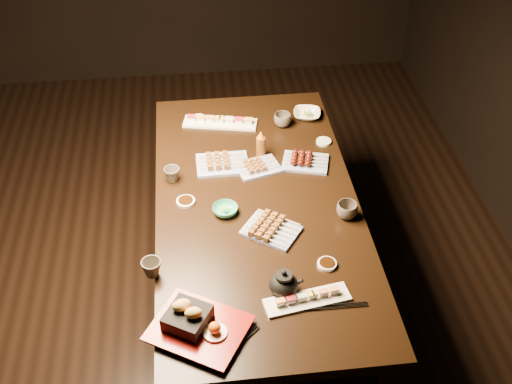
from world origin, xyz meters
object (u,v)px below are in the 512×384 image
at_px(yakitori_plate_center, 258,164).
at_px(teacup_mid_right, 347,210).
at_px(dining_table, 257,261).
at_px(edamame_bowl_cream, 307,114).
at_px(teacup_far_left, 172,174).
at_px(teacup_far_right, 282,120).
at_px(edamame_bowl_green, 225,210).
at_px(teapot, 284,282).
at_px(yakitori_plate_left, 222,160).
at_px(sushi_platter_near, 307,297).
at_px(teacup_near_left, 152,268).
at_px(yakitori_plate_right, 271,227).
at_px(tempura_tray, 198,321).
at_px(condiment_bottle, 261,144).
at_px(sushi_platter_far, 220,120).

height_order(yakitori_plate_center, teacup_mid_right, teacup_mid_right).
distance_m(dining_table, edamame_bowl_cream, 0.84).
height_order(teacup_far_left, teacup_far_right, teacup_far_right).
relative_size(edamame_bowl_green, teapot, 0.84).
xyz_separation_m(yakitori_plate_left, teapot, (0.17, -0.82, 0.02)).
bearing_deg(dining_table, sushi_platter_near, -69.58).
bearing_deg(teacup_near_left, teapot, -16.28).
xyz_separation_m(dining_table, edamame_bowl_cream, (0.34, 0.66, 0.39)).
bearing_deg(teacup_far_left, teacup_mid_right, -24.48).
bearing_deg(teacup_far_left, sushi_platter_near, -58.02).
relative_size(sushi_platter_near, yakitori_plate_left, 1.33).
bearing_deg(edamame_bowl_cream, yakitori_plate_right, -109.65).
relative_size(dining_table, edamame_bowl_green, 16.18).
bearing_deg(teacup_near_left, yakitori_plate_right, 21.01).
height_order(tempura_tray, teacup_mid_right, tempura_tray).
relative_size(teacup_mid_right, teacup_far_right, 1.03).
height_order(sushi_platter_near, teacup_near_left, teacup_near_left).
relative_size(dining_table, sushi_platter_near, 5.49).
xyz_separation_m(edamame_bowl_cream, condiment_bottle, (-0.28, -0.31, 0.05)).
distance_m(yakitori_plate_center, tempura_tray, 0.98).
bearing_deg(yakitori_plate_center, yakitori_plate_right, -105.09).
xyz_separation_m(dining_table, sushi_platter_near, (0.12, -0.59, 0.40)).
bearing_deg(teacup_near_left, sushi_platter_near, -19.06).
bearing_deg(tempura_tray, teapot, 56.07).
xyz_separation_m(yakitori_plate_left, teacup_mid_right, (0.51, -0.42, 0.00)).
xyz_separation_m(sushi_platter_near, tempura_tray, (-0.41, -0.10, 0.04)).
height_order(sushi_platter_far, tempura_tray, tempura_tray).
height_order(yakitori_plate_center, edamame_bowl_cream, yakitori_plate_center).
relative_size(sushi_platter_near, edamame_bowl_green, 2.95).
xyz_separation_m(sushi_platter_near, teacup_mid_right, (0.25, 0.45, 0.02)).
xyz_separation_m(yakitori_plate_center, edamame_bowl_green, (-0.18, -0.30, -0.01)).
xyz_separation_m(sushi_platter_near, yakitori_plate_left, (-0.25, 0.87, 0.01)).
distance_m(teacup_near_left, teacup_mid_right, 0.87).
bearing_deg(teapot, yakitori_plate_center, 93.77).
height_order(yakitori_plate_right, yakitori_plate_left, yakitori_plate_left).
xyz_separation_m(teacup_far_left, teapot, (0.41, -0.73, 0.02)).
xyz_separation_m(yakitori_plate_right, teacup_far_right, (0.16, 0.79, 0.01)).
bearing_deg(yakitori_plate_left, teacup_far_left, -160.82).
bearing_deg(teacup_near_left, dining_table, 40.01).
bearing_deg(teacup_near_left, edamame_bowl_green, 46.72).
xyz_separation_m(sushi_platter_far, teapot, (0.16, -1.17, 0.03)).
xyz_separation_m(teapot, condiment_bottle, (0.02, 0.88, 0.01)).
distance_m(teacup_near_left, condiment_bottle, 0.90).
height_order(sushi_platter_far, condiment_bottle, condiment_bottle).
bearing_deg(edamame_bowl_green, teacup_far_right, 61.79).
xyz_separation_m(dining_table, teacup_far_left, (-0.37, 0.20, 0.41)).
height_order(yakitori_plate_right, edamame_bowl_green, yakitori_plate_right).
relative_size(teacup_mid_right, teapot, 0.69).
height_order(edamame_bowl_green, edamame_bowl_cream, same).
height_order(edamame_bowl_cream, teapot, teapot).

